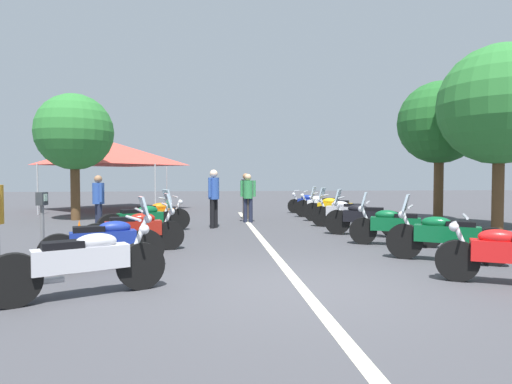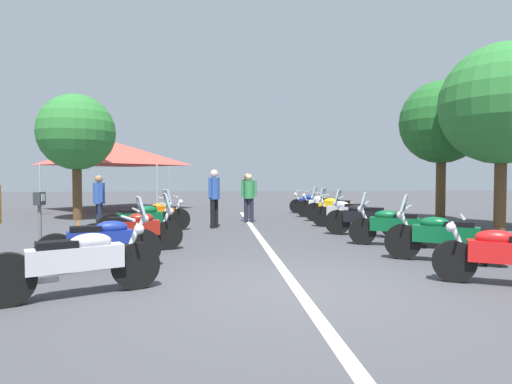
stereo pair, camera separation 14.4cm
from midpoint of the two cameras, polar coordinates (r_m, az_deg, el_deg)
ground_plane at (r=6.05m, az=5.43°, el=-12.76°), size 80.00×80.00×0.00m
lane_centre_stripe at (r=9.92m, az=0.74°, el=-6.89°), size 16.85×0.16×0.01m
motorcycle_left_row_0 at (r=5.90m, az=-23.07°, el=-8.71°), size 1.12×2.01×1.00m
motorcycle_left_row_1 at (r=7.43m, az=-20.31°, el=-6.40°), size 0.88×1.93×1.21m
motorcycle_left_row_2 at (r=9.06m, az=-16.54°, el=-4.91°), size 0.81×2.05×1.20m
motorcycle_left_row_3 at (r=10.75m, az=-15.63°, el=-3.72°), size 1.14×1.91×1.23m
motorcycle_left_row_4 at (r=12.31m, az=-13.87°, el=-3.09°), size 0.81×1.99×1.00m
motorcycle_right_row_0 at (r=6.98m, az=30.79°, el=-7.28°), size 1.11×1.85×0.99m
motorcycle_right_row_1 at (r=8.36m, az=23.83°, el=-5.48°), size 1.23×1.88×1.22m
motorcycle_right_row_2 at (r=9.91m, az=17.80°, el=-4.33°), size 1.04×1.88×1.20m
motorcycle_right_row_3 at (r=11.36m, az=14.04°, el=-3.41°), size 1.18×1.89×1.22m
motorcycle_right_row_4 at (r=13.01m, az=11.62°, el=-2.74°), size 1.33×1.87×1.21m
motorcycle_right_row_5 at (r=14.68m, az=10.27°, el=-2.18°), size 1.15×2.02×1.21m
motorcycle_right_row_6 at (r=16.14m, az=8.66°, el=-1.81°), size 1.08×1.97×1.01m
motorcycle_right_row_7 at (r=17.80m, az=7.18°, el=-1.50°), size 1.19×1.83×0.98m
parking_meter at (r=7.96m, az=-27.50°, el=-2.84°), size 0.20×0.15×1.29m
traffic_cone_0 at (r=9.96m, az=-23.24°, el=-5.34°), size 0.36×0.36×0.61m
bystander_0 at (r=12.73m, az=-6.07°, el=-0.23°), size 0.46×0.33×1.76m
bystander_1 at (r=12.63m, az=-20.91°, el=-0.88°), size 0.46×0.32×1.59m
bystander_2 at (r=15.41m, az=-1.67°, el=-0.03°), size 0.46×0.33×1.68m
bystander_4 at (r=14.25m, az=-1.38°, el=-0.29°), size 0.32×0.52×1.65m
roadside_tree_0 at (r=16.43m, az=-23.66°, el=7.40°), size 2.70×2.70×4.50m
roadside_tree_1 at (r=15.92m, az=23.40°, el=8.57°), size 2.82×2.82×4.83m
roadside_tree_2 at (r=14.09m, az=29.92°, el=10.18°), size 3.41×3.41×5.32m
event_tent at (r=20.83m, az=-19.36°, el=4.98°), size 5.22×5.22×3.20m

